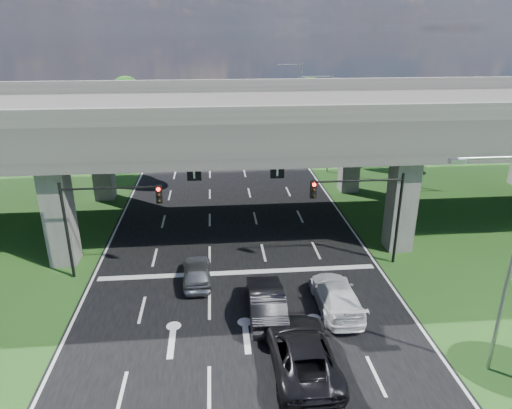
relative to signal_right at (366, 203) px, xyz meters
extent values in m
plane|color=#214716|center=(-7.82, -3.94, -4.19)|extent=(160.00, 160.00, 0.00)
cube|color=black|center=(-7.82, 6.06, -4.17)|extent=(18.00, 120.00, 0.03)
cube|color=#3A3735|center=(-7.82, 8.06, 3.81)|extent=(80.00, 15.00, 2.00)
cube|color=#5C5A55|center=(-7.82, 0.81, 5.31)|extent=(80.00, 0.50, 1.00)
cube|color=#5C5A55|center=(-7.82, 15.31, 5.31)|extent=(80.00, 0.50, 1.00)
cube|color=#5C5A55|center=(-18.82, 2.06, -0.69)|extent=(1.60, 1.60, 7.00)
cube|color=#5C5A55|center=(-18.82, 14.06, -0.69)|extent=(1.60, 1.60, 7.00)
cube|color=#5C5A55|center=(3.18, 2.06, -0.69)|extent=(1.60, 1.60, 7.00)
cube|color=#5C5A55|center=(3.18, 14.06, -0.69)|extent=(1.60, 1.60, 7.00)
cube|color=black|center=(-10.32, 1.06, 1.81)|extent=(0.85, 0.06, 0.85)
cube|color=black|center=(-5.32, 1.06, 1.81)|extent=(0.85, 0.06, 0.85)
cube|color=#9E9E99|center=(-33.82, 31.06, -2.19)|extent=(20.00, 10.00, 4.00)
cylinder|color=black|center=(2.18, 0.06, -1.19)|extent=(0.18, 0.18, 6.00)
cylinder|color=black|center=(-0.57, 0.06, 1.41)|extent=(5.50, 0.12, 0.12)
cube|color=black|center=(-3.32, -0.12, 1.01)|extent=(0.35, 0.28, 1.05)
sphere|color=#FF0C05|center=(-3.32, -0.28, 1.36)|extent=(0.22, 0.22, 0.22)
cylinder|color=black|center=(-17.82, 0.06, -1.19)|extent=(0.18, 0.18, 6.00)
cylinder|color=black|center=(-15.07, 0.06, 1.41)|extent=(5.50, 0.12, 0.12)
cube|color=black|center=(-12.32, -0.12, 1.01)|extent=(0.35, 0.28, 1.05)
sphere|color=#FF0C05|center=(-12.32, -0.28, 1.36)|extent=(0.22, 0.22, 0.22)
cylinder|color=gray|center=(2.68, -9.94, 0.81)|extent=(0.16, 0.16, 10.00)
cylinder|color=gray|center=(1.18, -9.94, 5.51)|extent=(3.00, 0.10, 0.10)
cube|color=gray|center=(-0.32, -9.94, 5.41)|extent=(0.60, 0.25, 0.18)
cylinder|color=gray|center=(2.68, 20.06, 0.81)|extent=(0.16, 0.16, 10.00)
cylinder|color=gray|center=(1.18, 20.06, 5.51)|extent=(3.00, 0.10, 0.10)
cube|color=gray|center=(-0.32, 20.06, 5.41)|extent=(0.60, 0.25, 0.18)
cylinder|color=gray|center=(2.68, 36.06, 0.81)|extent=(0.16, 0.16, 10.00)
cylinder|color=gray|center=(1.18, 36.06, 5.51)|extent=(3.00, 0.10, 0.10)
cube|color=gray|center=(-0.32, 36.06, 5.41)|extent=(0.60, 0.25, 0.18)
cylinder|color=black|center=(-21.82, 22.06, -2.54)|extent=(0.36, 0.36, 3.30)
sphere|color=#154F18|center=(-21.82, 22.06, 0.46)|extent=(4.50, 4.50, 4.50)
sphere|color=#154F18|center=(-21.42, 21.76, 1.81)|extent=(3.60, 3.60, 3.60)
sphere|color=#154F18|center=(-22.12, 22.46, -0.44)|extent=(3.30, 3.30, 3.30)
cylinder|color=black|center=(-24.82, 30.06, -2.76)|extent=(0.36, 0.36, 2.86)
sphere|color=#154F18|center=(-24.82, 30.06, -0.16)|extent=(3.90, 3.90, 3.90)
sphere|color=#154F18|center=(-24.42, 29.76, 1.01)|extent=(3.12, 3.12, 3.12)
sphere|color=#154F18|center=(-25.12, 30.46, -0.94)|extent=(2.86, 2.86, 2.86)
cylinder|color=black|center=(-20.82, 38.06, -2.43)|extent=(0.36, 0.36, 3.52)
sphere|color=#154F18|center=(-20.82, 38.06, 0.77)|extent=(4.80, 4.80, 4.80)
sphere|color=#154F18|center=(-20.42, 37.76, 2.21)|extent=(3.84, 3.84, 3.84)
sphere|color=#154F18|center=(-21.12, 38.46, -0.19)|extent=(3.52, 3.52, 3.52)
cylinder|color=black|center=(5.18, 24.06, -2.65)|extent=(0.36, 0.36, 3.08)
sphere|color=#154F18|center=(5.18, 24.06, 0.15)|extent=(4.20, 4.20, 4.20)
sphere|color=#154F18|center=(5.58, 23.76, 1.41)|extent=(3.36, 3.36, 3.36)
sphere|color=#154F18|center=(4.88, 24.46, -0.69)|extent=(3.08, 3.08, 3.08)
cylinder|color=black|center=(8.18, 32.06, -2.76)|extent=(0.36, 0.36, 2.86)
sphere|color=#154F18|center=(8.18, 32.06, -0.16)|extent=(3.90, 3.90, 3.90)
sphere|color=#154F18|center=(8.58, 31.76, 1.01)|extent=(3.12, 3.12, 3.12)
sphere|color=#154F18|center=(7.88, 32.46, -0.94)|extent=(2.86, 2.86, 2.86)
cylinder|color=black|center=(4.18, 40.06, -2.54)|extent=(0.36, 0.36, 3.30)
sphere|color=#154F18|center=(4.18, 40.06, 0.46)|extent=(4.50, 4.50, 4.50)
sphere|color=#154F18|center=(4.58, 39.76, 1.81)|extent=(3.60, 3.60, 3.60)
sphere|color=#154F18|center=(3.88, 40.46, -0.44)|extent=(3.30, 3.30, 3.30)
imported|color=#919398|center=(-10.33, -1.32, -3.45)|extent=(1.81, 4.19, 1.41)
imported|color=black|center=(-6.66, -5.07, -3.31)|extent=(1.87, 5.15, 1.69)
imported|color=silver|center=(-2.87, -4.76, -3.39)|extent=(2.14, 5.26, 1.52)
imported|color=black|center=(-5.56, -9.12, -3.33)|extent=(2.86, 6.03, 1.66)
camera|label=1|loc=(-9.07, -25.13, 9.90)|focal=32.00mm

